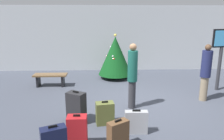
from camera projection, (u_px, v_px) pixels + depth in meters
name	position (u px, v px, depth m)	size (l,w,h in m)	color
ground_plane	(138.00, 104.00, 6.68)	(16.00, 16.00, 0.00)	#424754
back_wall	(125.00, 38.00, 10.62)	(16.00, 0.20, 3.14)	#B7BCC1
holiday_tree	(115.00, 56.00, 9.27)	(1.45, 1.45, 1.92)	#4C3319
flight_info_kiosk	(221.00, 49.00, 7.59)	(0.77, 0.25, 2.21)	#333338
waiting_bench	(50.00, 77.00, 8.29)	(1.26, 0.44, 0.48)	brown
traveller_0	(206.00, 71.00, 6.75)	(0.34, 0.34, 1.81)	gray
traveller_1	(132.00, 74.00, 6.16)	(0.39, 0.39, 1.91)	#333338
suitcase_0	(136.00, 122.00, 4.96)	(0.52, 0.18, 0.58)	#9EA0A5
suitcase_1	(77.00, 132.00, 4.39)	(0.40, 0.27, 0.74)	#B2191E
suitcase_2	(118.00, 135.00, 4.38)	(0.47, 0.40, 0.63)	brown
suitcase_4	(105.00, 113.00, 5.39)	(0.48, 0.34, 0.61)	#59602D
suitcase_5	(76.00, 107.00, 5.45)	(0.53, 0.46, 0.84)	#232326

